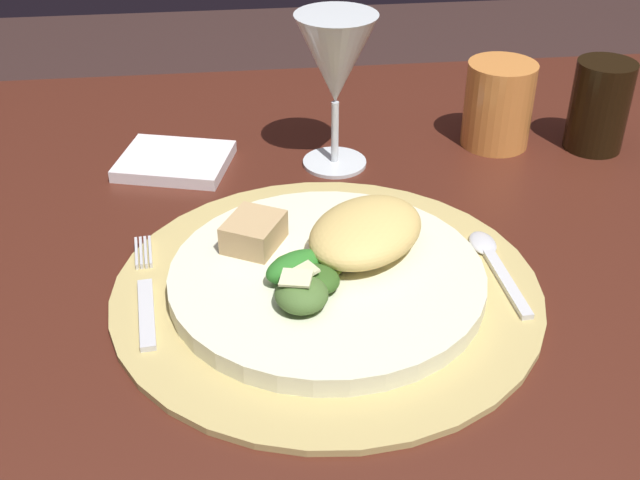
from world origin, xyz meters
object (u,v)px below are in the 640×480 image
at_px(spoon, 491,257).
at_px(dark_tumbler, 599,106).
at_px(dining_table, 357,368).
at_px(dinner_plate, 327,278).
at_px(wine_glass, 333,63).
at_px(amber_tumbler, 498,105).
at_px(napkin, 175,161).
at_px(fork, 146,294).

bearing_deg(spoon, dark_tumbler, 49.68).
height_order(dining_table, dark_tumbler, dark_tumbler).
bearing_deg(dinner_plate, wine_glass, 81.65).
relative_size(dinner_plate, amber_tumbler, 2.79).
relative_size(dinner_plate, napkin, 2.33).
relative_size(wine_glass, amber_tumbler, 1.74).
bearing_deg(spoon, dinner_plate, -171.34).
distance_m(dinner_plate, fork, 0.15).
distance_m(fork, spoon, 0.30).
bearing_deg(dark_tumbler, amber_tumbler, 168.30).
bearing_deg(amber_tumbler, dark_tumbler, -11.70).
distance_m(wine_glass, dark_tumbler, 0.30).
xyz_separation_m(wine_glass, dark_tumbler, (0.29, 0.01, -0.06)).
bearing_deg(dinner_plate, napkin, 119.11).
relative_size(dinner_plate, dark_tumbler, 2.64).
height_order(fork, amber_tumbler, amber_tumbler).
bearing_deg(amber_tumbler, dinner_plate, -130.86).
bearing_deg(dining_table, dark_tumbler, 32.92).
bearing_deg(dinner_plate, amber_tumbler, 49.14).
relative_size(wine_glass, dark_tumbler, 1.65).
relative_size(dining_table, napkin, 11.71).
height_order(dinner_plate, wine_glass, wine_glass).
bearing_deg(dinner_plate, dining_table, 51.39).
relative_size(dining_table, fork, 8.48).
bearing_deg(wine_glass, amber_tumbler, 8.89).
distance_m(fork, amber_tumbler, 0.45).
xyz_separation_m(amber_tumbler, dark_tumbler, (0.11, -0.02, 0.00)).
relative_size(fork, napkin, 1.38).
xyz_separation_m(napkin, dark_tumbler, (0.46, -0.01, 0.04)).
height_order(fork, wine_glass, wine_glass).
height_order(spoon, wine_glass, wine_glass).
relative_size(dinner_plate, spoon, 2.03).
bearing_deg(amber_tumbler, napkin, -177.57).
distance_m(dining_table, wine_glass, 0.30).
relative_size(fork, spoon, 1.20).
distance_m(fork, wine_glass, 0.31).
height_order(dining_table, dinner_plate, dinner_plate).
distance_m(dinner_plate, spoon, 0.15).
bearing_deg(spoon, napkin, 142.28).
height_order(spoon, napkin, same).
relative_size(dining_table, dark_tumbler, 13.28).
xyz_separation_m(dinner_plate, amber_tumbler, (0.22, 0.26, 0.03)).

